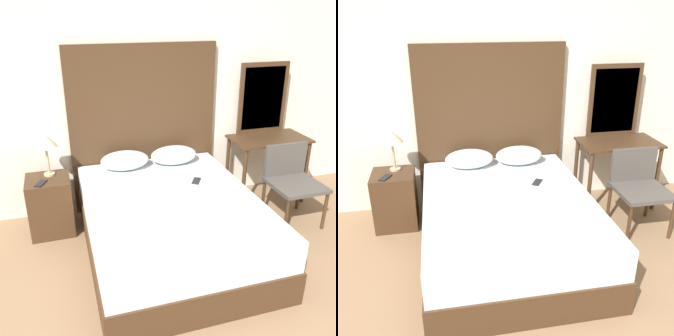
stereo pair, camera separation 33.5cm
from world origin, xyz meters
TOP-DOWN VIEW (x-y plane):
  - wall_back at (0.00, 2.74)m, footprint 10.00×0.06m
  - bed at (-0.06, 1.65)m, footprint 1.53×1.97m
  - headboard at (-0.06, 2.66)m, footprint 1.61×0.05m
  - pillow_left at (-0.33, 2.42)m, footprint 0.51×0.33m
  - pillow_right at (0.21, 2.42)m, footprint 0.51×0.33m
  - phone_on_bed at (0.28, 1.91)m, footprint 0.14×0.16m
  - nightstand at (-1.12, 2.34)m, footprint 0.42×0.41m
  - table_lamp at (-1.10, 2.42)m, footprint 0.23×0.23m
  - phone_on_nightstand at (-1.18, 2.23)m, footprint 0.13×0.17m
  - vanity_desk at (1.33, 2.34)m, footprint 0.88×0.50m
  - vanity_mirror at (1.33, 2.57)m, footprint 0.60×0.03m
  - chair at (1.35, 1.85)m, footprint 0.52×0.51m

SIDE VIEW (x-z plane):
  - bed at x=-0.06m, z-range 0.00..0.56m
  - nightstand at x=-1.12m, z-range 0.00..0.59m
  - chair at x=1.35m, z-range 0.08..0.89m
  - phone_on_bed at x=0.28m, z-range 0.56..0.57m
  - phone_on_nightstand at x=-1.18m, z-range 0.59..0.60m
  - vanity_desk at x=1.33m, z-range 0.24..1.01m
  - pillow_left at x=-0.33m, z-range 0.56..0.75m
  - pillow_right at x=0.21m, z-range 0.56..0.75m
  - headboard at x=-0.06m, z-range 0.00..1.81m
  - table_lamp at x=-1.10m, z-range 0.73..1.17m
  - vanity_mirror at x=1.33m, z-range 0.77..1.58m
  - wall_back at x=0.00m, z-range 0.00..2.70m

